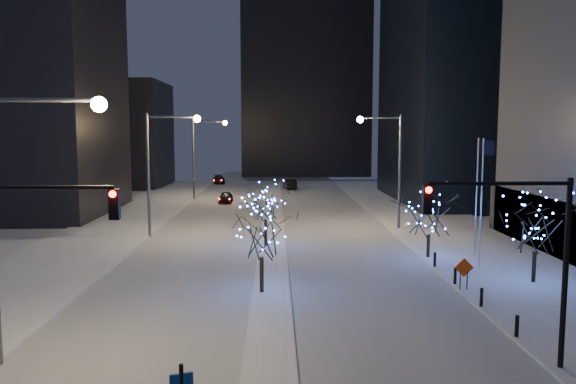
{
  "coord_description": "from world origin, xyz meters",
  "views": [
    {
      "loc": [
        0.24,
        -18.18,
        8.64
      ],
      "look_at": [
        0.98,
        14.81,
        5.0
      ],
      "focal_mm": 35.0,
      "sensor_mm": 36.0,
      "label": 1
    }
  ],
  "objects_px": {
    "traffic_signal_east": "(523,241)",
    "car_far": "(219,179)",
    "street_lamp_w_mid": "(161,157)",
    "holiday_tree_median_near": "(261,232)",
    "car_near": "(226,197)",
    "traffic_signal_west": "(10,250)",
    "holiday_tree_plaza_near": "(536,226)",
    "street_lamp_w_far": "(202,148)",
    "car_mid": "(290,184)",
    "holiday_tree_plaza_far": "(429,212)",
    "holiday_tree_median_far": "(266,203)",
    "street_lamp_east": "(390,156)",
    "construction_sign": "(464,271)",
    "street_lamp_w_near": "(20,190)"
  },
  "relations": [
    {
      "from": "traffic_signal_east",
      "to": "car_far",
      "type": "distance_m",
      "value": 74.35
    },
    {
      "from": "street_lamp_w_mid",
      "to": "holiday_tree_median_near",
      "type": "relative_size",
      "value": 2.05
    },
    {
      "from": "car_near",
      "to": "holiday_tree_median_near",
      "type": "distance_m",
      "value": 38.28
    },
    {
      "from": "traffic_signal_west",
      "to": "holiday_tree_plaza_near",
      "type": "height_order",
      "value": "traffic_signal_west"
    },
    {
      "from": "holiday_tree_median_near",
      "to": "street_lamp_w_far",
      "type": "bearing_deg",
      "value": 101.54
    },
    {
      "from": "car_mid",
      "to": "holiday_tree_plaza_near",
      "type": "height_order",
      "value": "holiday_tree_plaza_near"
    },
    {
      "from": "traffic_signal_west",
      "to": "holiday_tree_plaza_near",
      "type": "xyz_separation_m",
      "value": [
        23.19,
        12.34,
        -1.43
      ]
    },
    {
      "from": "street_lamp_w_far",
      "to": "car_near",
      "type": "distance_m",
      "value": 7.53
    },
    {
      "from": "holiday_tree_plaza_near",
      "to": "street_lamp_w_mid",
      "type": "bearing_deg",
      "value": 148.24
    },
    {
      "from": "street_lamp_w_far",
      "to": "car_mid",
      "type": "relative_size",
      "value": 2.22
    },
    {
      "from": "traffic_signal_west",
      "to": "car_near",
      "type": "relative_size",
      "value": 1.8
    },
    {
      "from": "traffic_signal_east",
      "to": "traffic_signal_west",
      "type": "bearing_deg",
      "value": -176.71
    },
    {
      "from": "street_lamp_w_far",
      "to": "holiday_tree_plaza_near",
      "type": "xyz_separation_m",
      "value": [
        23.69,
        -39.67,
        -3.16
      ]
    },
    {
      "from": "street_lamp_w_far",
      "to": "holiday_tree_plaza_far",
      "type": "relative_size",
      "value": 2.05
    },
    {
      "from": "car_near",
      "to": "holiday_tree_median_far",
      "type": "height_order",
      "value": "holiday_tree_median_far"
    },
    {
      "from": "street_lamp_w_mid",
      "to": "holiday_tree_median_near",
      "type": "bearing_deg",
      "value": -62.66
    },
    {
      "from": "street_lamp_east",
      "to": "car_far",
      "type": "relative_size",
      "value": 2.2
    },
    {
      "from": "street_lamp_w_far",
      "to": "street_lamp_east",
      "type": "bearing_deg",
      "value": -49.15
    },
    {
      "from": "car_near",
      "to": "car_mid",
      "type": "height_order",
      "value": "car_mid"
    },
    {
      "from": "holiday_tree_median_near",
      "to": "holiday_tree_median_far",
      "type": "xyz_separation_m",
      "value": [
        -0.0,
        12.04,
        -0.03
      ]
    },
    {
      "from": "car_mid",
      "to": "construction_sign",
      "type": "height_order",
      "value": "construction_sign"
    },
    {
      "from": "car_far",
      "to": "street_lamp_w_near",
      "type": "bearing_deg",
      "value": -98.31
    },
    {
      "from": "street_lamp_w_near",
      "to": "car_far",
      "type": "relative_size",
      "value": 2.2
    },
    {
      "from": "car_mid",
      "to": "street_lamp_w_far",
      "type": "bearing_deg",
      "value": 40.77
    },
    {
      "from": "car_near",
      "to": "car_mid",
      "type": "relative_size",
      "value": 0.86
    },
    {
      "from": "traffic_signal_east",
      "to": "street_lamp_w_mid",
      "type": "bearing_deg",
      "value": 124.51
    },
    {
      "from": "holiday_tree_median_far",
      "to": "construction_sign",
      "type": "height_order",
      "value": "holiday_tree_median_far"
    },
    {
      "from": "street_lamp_w_near",
      "to": "car_mid",
      "type": "distance_m",
      "value": 63.69
    },
    {
      "from": "car_mid",
      "to": "holiday_tree_plaza_near",
      "type": "bearing_deg",
      "value": 96.49
    },
    {
      "from": "traffic_signal_west",
      "to": "holiday_tree_median_near",
      "type": "relative_size",
      "value": 1.44
    },
    {
      "from": "traffic_signal_west",
      "to": "holiday_tree_median_near",
      "type": "height_order",
      "value": "traffic_signal_west"
    },
    {
      "from": "car_far",
      "to": "construction_sign",
      "type": "height_order",
      "value": "construction_sign"
    },
    {
      "from": "car_mid",
      "to": "holiday_tree_plaza_far",
      "type": "xyz_separation_m",
      "value": [
        8.13,
        -45.75,
        2.45
      ]
    },
    {
      "from": "car_far",
      "to": "street_lamp_east",
      "type": "bearing_deg",
      "value": -74.44
    },
    {
      "from": "street_lamp_east",
      "to": "holiday_tree_median_far",
      "type": "relative_size",
      "value": 2.12
    },
    {
      "from": "street_lamp_w_near",
      "to": "holiday_tree_median_far",
      "type": "distance_m",
      "value": 22.59
    },
    {
      "from": "street_lamp_w_near",
      "to": "street_lamp_east",
      "type": "distance_m",
      "value": 33.85
    },
    {
      "from": "street_lamp_w_far",
      "to": "construction_sign",
      "type": "height_order",
      "value": "street_lamp_w_far"
    },
    {
      "from": "street_lamp_w_near",
      "to": "holiday_tree_plaza_far",
      "type": "distance_m",
      "value": 25.81
    },
    {
      "from": "traffic_signal_east",
      "to": "car_near",
      "type": "distance_m",
      "value": 49.89
    },
    {
      "from": "street_lamp_w_far",
      "to": "holiday_tree_median_near",
      "type": "xyz_separation_m",
      "value": [
        8.44,
        -41.32,
        -3.12
      ]
    },
    {
      "from": "holiday_tree_median_near",
      "to": "holiday_tree_plaza_far",
      "type": "height_order",
      "value": "holiday_tree_plaza_far"
    },
    {
      "from": "holiday_tree_plaza_far",
      "to": "holiday_tree_median_near",
      "type": "bearing_deg",
      "value": -144.05
    },
    {
      "from": "street_lamp_w_far",
      "to": "car_mid",
      "type": "bearing_deg",
      "value": 47.66
    },
    {
      "from": "street_lamp_w_far",
      "to": "car_far",
      "type": "distance_m",
      "value": 21.83
    },
    {
      "from": "car_near",
      "to": "street_lamp_w_mid",
      "type": "bearing_deg",
      "value": -98.56
    },
    {
      "from": "street_lamp_east",
      "to": "car_near",
      "type": "relative_size",
      "value": 2.57
    },
    {
      "from": "street_lamp_w_far",
      "to": "car_near",
      "type": "relative_size",
      "value": 2.57
    },
    {
      "from": "holiday_tree_plaza_near",
      "to": "car_mid",
      "type": "bearing_deg",
      "value": 103.38
    },
    {
      "from": "street_lamp_east",
      "to": "holiday_tree_plaza_near",
      "type": "xyz_separation_m",
      "value": [
        4.67,
        -17.67,
        -3.12
      ]
    }
  ]
}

